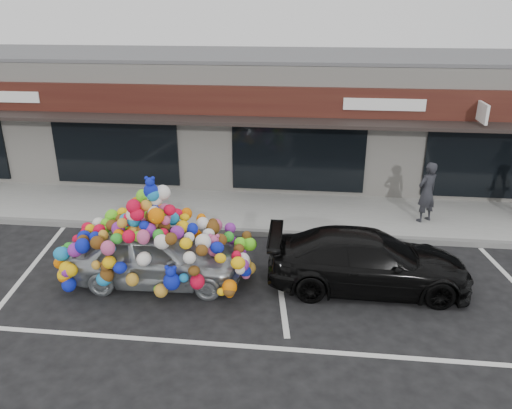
# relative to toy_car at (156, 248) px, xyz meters

# --- Properties ---
(ground) EXTENTS (90.00, 90.00, 0.00)m
(ground) POSITION_rel_toy_car_xyz_m (-0.05, 0.18, -0.83)
(ground) COLOR black
(ground) RESTS_ON ground
(shop_building) EXTENTS (24.00, 7.20, 4.31)m
(shop_building) POSITION_rel_toy_car_xyz_m (-0.05, 8.62, 1.33)
(shop_building) COLOR beige
(shop_building) RESTS_ON ground
(sidewalk) EXTENTS (26.00, 3.00, 0.15)m
(sidewalk) POSITION_rel_toy_car_xyz_m (-0.05, 4.18, -0.75)
(sidewalk) COLOR gray
(sidewalk) RESTS_ON ground
(kerb) EXTENTS (26.00, 0.18, 0.16)m
(kerb) POSITION_rel_toy_car_xyz_m (-0.05, 2.68, -0.75)
(kerb) COLOR slate
(kerb) RESTS_ON ground
(parking_stripe_left) EXTENTS (0.73, 4.37, 0.01)m
(parking_stripe_left) POSITION_rel_toy_car_xyz_m (-3.25, 0.38, -0.83)
(parking_stripe_left) COLOR silver
(parking_stripe_left) RESTS_ON ground
(parking_stripe_mid) EXTENTS (0.73, 4.37, 0.01)m
(parking_stripe_mid) POSITION_rel_toy_car_xyz_m (2.75, 0.38, -0.83)
(parking_stripe_mid) COLOR silver
(parking_stripe_mid) RESTS_ON ground
(lane_line) EXTENTS (14.00, 0.12, 0.01)m
(lane_line) POSITION_rel_toy_car_xyz_m (1.95, -2.12, -0.83)
(lane_line) COLOR silver
(lane_line) RESTS_ON ground
(toy_car) EXTENTS (2.86, 4.26, 2.44)m
(toy_car) POSITION_rel_toy_car_xyz_m (0.00, 0.00, 0.00)
(toy_car) COLOR #959A9F
(toy_car) RESTS_ON ground
(black_sedan) EXTENTS (1.90, 4.47, 1.29)m
(black_sedan) POSITION_rel_toy_car_xyz_m (4.71, 0.31, -0.19)
(black_sedan) COLOR black
(black_sedan) RESTS_ON ground
(pedestrian_a) EXTENTS (0.76, 0.71, 1.74)m
(pedestrian_a) POSITION_rel_toy_car_xyz_m (6.62, 3.89, 0.19)
(pedestrian_a) COLOR black
(pedestrian_a) RESTS_ON sidewalk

